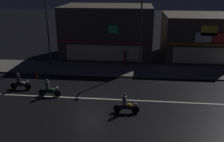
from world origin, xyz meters
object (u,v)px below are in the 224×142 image
(motorcycle_following, at_px, (49,89))
(streetlamp_east, at_px, (141,28))
(motorcycle_opposite_lane, at_px, (20,83))
(streetlamp_mid, at_px, (47,24))
(traffic_cone, at_px, (37,75))
(motorcycle_lead, at_px, (126,105))
(pedestrian_on_sidewalk, at_px, (125,58))

(motorcycle_following, bearing_deg, streetlamp_east, 36.80)
(motorcycle_following, relative_size, motorcycle_opposite_lane, 1.00)
(streetlamp_mid, relative_size, traffic_cone, 14.45)
(streetlamp_east, relative_size, traffic_cone, 13.66)
(streetlamp_east, bearing_deg, motorcycle_opposite_lane, -149.52)
(streetlamp_east, xyz_separation_m, motorcycle_opposite_lane, (-10.49, -6.17, -3.91))
(streetlamp_mid, height_order, motorcycle_opposite_lane, streetlamp_mid)
(streetlamp_east, bearing_deg, motorcycle_following, -135.68)
(streetlamp_mid, relative_size, motorcycle_following, 4.18)
(motorcycle_lead, bearing_deg, traffic_cone, -29.98)
(motorcycle_opposite_lane, height_order, traffic_cone, motorcycle_opposite_lane)
(motorcycle_following, distance_m, motorcycle_opposite_lane, 3.22)
(motorcycle_opposite_lane, bearing_deg, streetlamp_east, 23.15)
(pedestrian_on_sidewalk, relative_size, motorcycle_following, 1.04)
(streetlamp_east, distance_m, motorcycle_opposite_lane, 12.78)
(streetlamp_mid, distance_m, streetlamp_east, 9.97)
(pedestrian_on_sidewalk, bearing_deg, motorcycle_following, 34.11)
(traffic_cone, bearing_deg, streetlamp_east, 17.59)
(motorcycle_lead, relative_size, motorcycle_following, 1.00)
(motorcycle_lead, bearing_deg, streetlamp_mid, -42.68)
(streetlamp_mid, height_order, pedestrian_on_sidewalk, streetlamp_mid)
(pedestrian_on_sidewalk, xyz_separation_m, traffic_cone, (-8.53, -3.96, -0.78))
(streetlamp_mid, relative_size, pedestrian_on_sidewalk, 4.03)
(streetlamp_mid, bearing_deg, traffic_cone, -93.00)
(motorcycle_following, xyz_separation_m, motorcycle_opposite_lane, (-3.02, 1.12, 0.00))
(streetlamp_mid, xyz_separation_m, traffic_cone, (-0.18, -3.37, -4.50))
(streetlamp_east, relative_size, motorcycle_opposite_lane, 3.95)
(streetlamp_mid, relative_size, streetlamp_east, 1.06)
(motorcycle_following, bearing_deg, streetlamp_mid, 100.96)
(pedestrian_on_sidewalk, xyz_separation_m, motorcycle_following, (-5.87, -8.04, -0.42))
(motorcycle_lead, bearing_deg, streetlamp_east, -91.85)
(pedestrian_on_sidewalk, height_order, motorcycle_lead, pedestrian_on_sidewalk)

